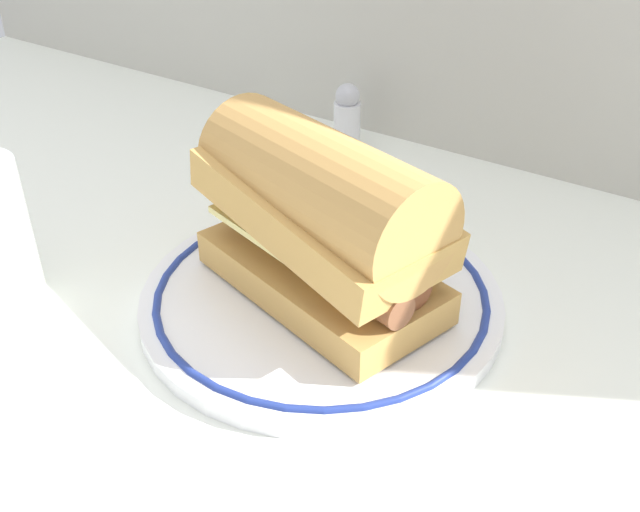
# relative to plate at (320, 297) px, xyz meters

# --- Properties ---
(ground_plane) EXTENTS (1.50, 1.50, 0.00)m
(ground_plane) POSITION_rel_plate_xyz_m (0.00, -0.03, -0.01)
(ground_plane) COLOR white
(plate) EXTENTS (0.27, 0.27, 0.01)m
(plate) POSITION_rel_plate_xyz_m (0.00, 0.00, 0.00)
(plate) COLOR white
(plate) RESTS_ON ground_plane
(sausage_sandwich) EXTENTS (0.21, 0.14, 0.13)m
(sausage_sandwich) POSITION_rel_plate_xyz_m (0.00, 0.00, 0.07)
(sausage_sandwich) COLOR tan
(sausage_sandwich) RESTS_ON plate
(salt_shaker) EXTENTS (0.03, 0.03, 0.07)m
(salt_shaker) POSITION_rel_plate_xyz_m (-0.13, 0.25, 0.03)
(salt_shaker) COLOR white
(salt_shaker) RESTS_ON ground_plane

